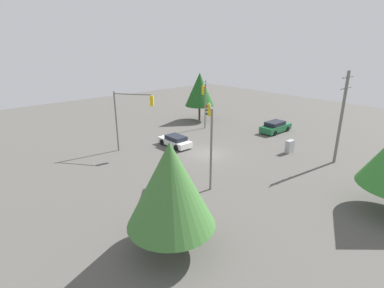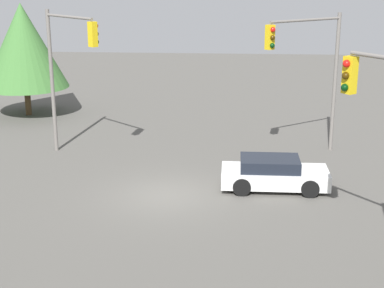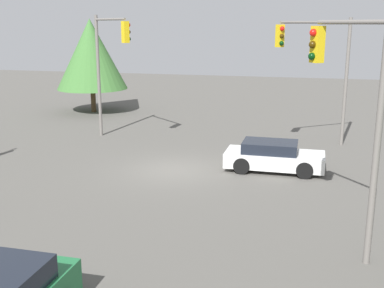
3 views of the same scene
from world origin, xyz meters
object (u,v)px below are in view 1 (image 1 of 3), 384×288
object	(u,v)px
traffic_signal_main	(130,111)
traffic_signal_aux	(210,131)
sedan_green	(275,127)
traffic_signal_cross	(205,98)
sedan_white	(175,141)
electrical_cabinet	(290,147)

from	to	relation	value
traffic_signal_main	traffic_signal_aux	xyz separation A→B (m)	(-0.95, 11.07, 0.06)
sedan_green	traffic_signal_cross	bearing A→B (deg)	-137.14
sedan_white	traffic_signal_aux	world-z (taller)	traffic_signal_aux
sedan_white	traffic_signal_main	xyz separation A→B (m)	(4.57, -1.83, 3.91)
traffic_signal_main	traffic_signal_cross	bearing A→B (deg)	56.36
sedan_green	traffic_signal_main	size ratio (longest dim) A/B	0.72
traffic_signal_aux	electrical_cabinet	bearing A→B (deg)	-52.31
sedan_green	sedan_white	distance (m)	14.33
sedan_white	traffic_signal_aux	distance (m)	10.68
sedan_white	electrical_cabinet	size ratio (longest dim) A/B	3.06
sedan_white	electrical_cabinet	bearing A→B (deg)	-51.08
sedan_green	traffic_signal_cross	xyz separation A→B (m)	(6.50, -7.00, 3.71)
traffic_signal_aux	electrical_cabinet	distance (m)	12.32
sedan_white	traffic_signal_main	bearing A→B (deg)	158.15
sedan_white	electrical_cabinet	xyz separation A→B (m)	(-8.04, 9.96, 0.06)
traffic_signal_main	traffic_signal_aux	distance (m)	11.11
traffic_signal_cross	traffic_signal_aux	distance (m)	15.94
traffic_signal_main	traffic_signal_cross	distance (m)	11.72
traffic_signal_main	traffic_signal_cross	xyz separation A→B (m)	(-11.70, -0.71, -0.12)
traffic_signal_cross	electrical_cabinet	size ratio (longest dim) A/B	4.71
sedan_green	traffic_signal_main	distance (m)	19.63
sedan_green	sedan_white	xyz separation A→B (m)	(13.62, -4.46, -0.07)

